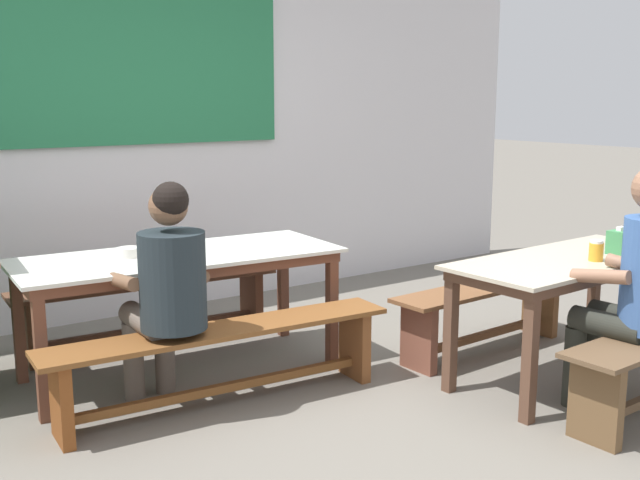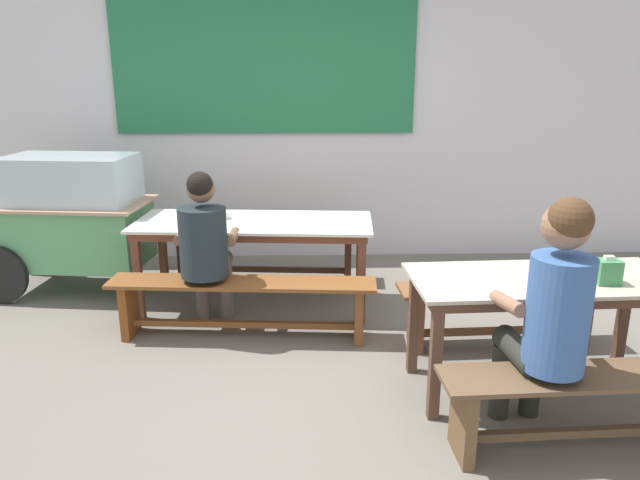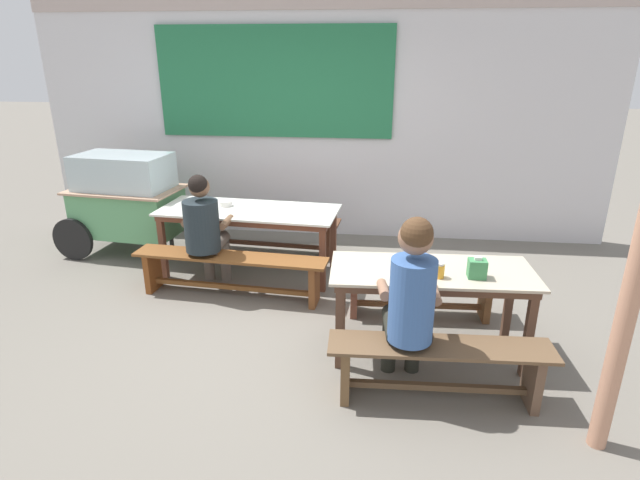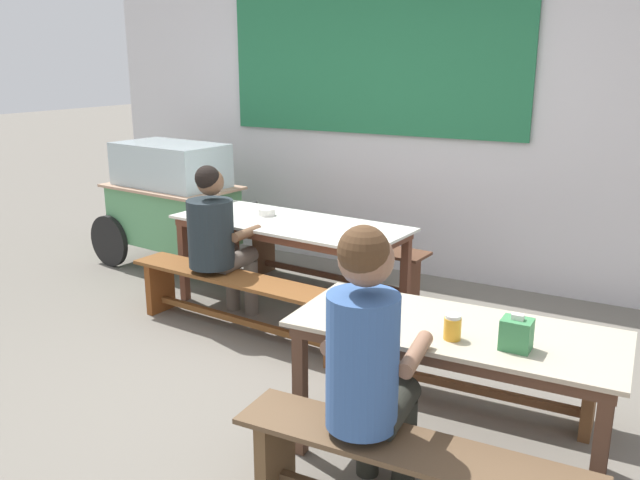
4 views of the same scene
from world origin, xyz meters
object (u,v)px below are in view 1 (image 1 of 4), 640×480
bench_far_back (148,301)px  dining_table_near (569,271)px  person_near_front (640,274)px  soup_bowl (129,252)px  condiment_jar (596,251)px  dining_table_far (179,265)px  bench_near_back (484,308)px  bench_far_front (223,352)px  tissue_box (620,242)px  person_left_back_turned (167,285)px

bench_far_back → dining_table_near: bearing=-48.9°
dining_table_near → person_near_front: (-0.19, -0.55, 0.11)m
person_near_front → soup_bowl: person_near_front is taller
dining_table_near → bench_far_back: (-1.73, 1.99, -0.35)m
person_near_front → dining_table_near: bearing=70.8°
dining_table_near → condiment_jar: 0.20m
person_near_front → dining_table_far: bearing=129.5°
bench_near_back → person_near_front: (-0.17, -1.16, 0.47)m
dining_table_near → condiment_jar: condiment_jar is taller
bench_far_back → bench_near_back: bearing=-38.9°
bench_far_front → condiment_jar: bearing=-26.3°
person_near_front → bench_far_front: bearing=141.0°
person_near_front → condiment_jar: person_near_front is taller
dining_table_near → tissue_box: (0.31, -0.11, 0.15)m
bench_far_front → dining_table_near: bearing=-23.0°
dining_table_far → person_near_front: (1.59, -1.93, 0.10)m
dining_table_near → bench_near_back: (-0.02, 0.61, -0.35)m
dining_table_far → bench_near_back: 1.96m
person_near_front → soup_bowl: (-1.86, 2.01, -0.01)m
tissue_box → dining_table_near: bearing=160.4°
dining_table_near → bench_far_front: size_ratio=0.81×
bench_far_back → tissue_box: tissue_box is taller
dining_table_near → tissue_box: tissue_box is taller
dining_table_near → tissue_box: size_ratio=9.65×
dining_table_far → person_left_back_turned: bearing=-120.7°
bench_far_back → soup_bowl: 0.76m
dining_table_far → bench_near_back: dining_table_far is taller
bench_far_back → condiment_jar: 2.81m
tissue_box → soup_bowl: tissue_box is taller
bench_far_back → person_left_back_turned: (-0.35, -1.12, 0.39)m
bench_far_back → tissue_box: size_ratio=10.92×
person_left_back_turned → person_near_front: bearing=-36.8°
bench_far_back → person_left_back_turned: size_ratio=1.45×
bench_near_back → tissue_box: size_ratio=8.82×
dining_table_far → dining_table_near: 2.26m
bench_far_front → person_near_front: person_near_front is taller
dining_table_far → person_left_back_turned: size_ratio=1.58×
tissue_box → condiment_jar: size_ratio=1.39×
tissue_box → soup_bowl: size_ratio=1.19×
person_left_back_turned → bench_far_front: bearing=-19.0°
dining_table_far → bench_far_back: (0.05, 0.61, -0.36)m
bench_far_front → condiment_jar: (1.86, -0.92, 0.48)m
bench_far_front → person_near_front: size_ratio=1.45×
person_near_front → person_left_back_turned: 2.37m
tissue_box → bench_far_back: bearing=134.2°
bench_far_back → bench_near_back: (1.71, -1.38, -0.00)m
bench_far_back → bench_far_front: size_ratio=0.92×
dining_table_far → condiment_jar: size_ratio=16.47×
dining_table_near → person_left_back_turned: bearing=157.4°
person_near_front → condiment_jar: size_ratio=11.37×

